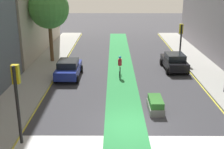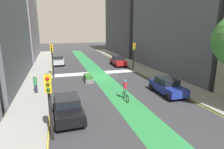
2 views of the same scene
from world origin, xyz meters
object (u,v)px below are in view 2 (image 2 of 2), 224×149
(pedestrian_sidewalk_right_a, at_px, (35,84))
(median_planter, at_px, (88,78))
(cyclist_in_lane, at_px, (125,89))
(traffic_signal_near_right, at_px, (52,54))
(traffic_signal_near_left, at_px, (134,52))
(car_red_left_near, at_px, (118,61))
(car_silver_right_near, at_px, (58,60))
(car_blue_left_far, at_px, (167,86))
(car_black_right_far, at_px, (68,107))
(traffic_signal_far_right, at_px, (49,95))

(pedestrian_sidewalk_right_a, bearing_deg, median_planter, -152.18)
(cyclist_in_lane, relative_size, median_planter, 0.92)
(traffic_signal_near_right, distance_m, traffic_signal_near_left, 11.35)
(car_red_left_near, bearing_deg, cyclist_in_lane, 73.70)
(car_silver_right_near, bearing_deg, traffic_signal_near_right, 84.97)
(traffic_signal_near_right, distance_m, median_planter, 5.69)
(traffic_signal_near_right, height_order, car_blue_left_far, traffic_signal_near_right)
(car_red_left_near, relative_size, car_black_right_far, 1.00)
(traffic_signal_near_right, xyz_separation_m, car_blue_left_far, (-10.46, 9.76, -2.19))
(traffic_signal_near_left, distance_m, car_black_right_far, 16.45)
(car_blue_left_far, xyz_separation_m, median_planter, (6.51, -6.58, -0.40))
(median_planter, bearing_deg, car_blue_left_far, 134.69)
(traffic_signal_near_left, bearing_deg, car_black_right_far, 50.68)
(traffic_signal_near_right, bearing_deg, car_silver_right_near, -95.03)
(car_silver_right_near, bearing_deg, median_planter, 104.74)
(traffic_signal_near_left, xyz_separation_m, car_silver_right_near, (10.56, -8.31, -2.09))
(cyclist_in_lane, distance_m, median_planter, 7.15)
(car_black_right_far, relative_size, pedestrian_sidewalk_right_a, 2.39)
(car_red_left_near, distance_m, pedestrian_sidewalk_right_a, 16.54)
(cyclist_in_lane, height_order, pedestrian_sidewalk_right_a, pedestrian_sidewalk_right_a)
(car_red_left_near, bearing_deg, traffic_signal_far_right, 61.97)
(traffic_signal_near_right, xyz_separation_m, traffic_signal_near_left, (-11.34, -0.56, -0.11))
(car_blue_left_far, distance_m, pedestrian_sidewalk_right_a, 12.60)
(pedestrian_sidewalk_right_a, relative_size, median_planter, 0.88)
(car_red_left_near, relative_size, car_blue_left_far, 1.01)
(car_red_left_near, height_order, car_blue_left_far, same)
(car_blue_left_far, bearing_deg, traffic_signal_near_left, -94.86)
(car_silver_right_near, bearing_deg, traffic_signal_far_right, 88.00)
(traffic_signal_near_left, distance_m, car_blue_left_far, 10.56)
(car_red_left_near, distance_m, car_blue_left_far, 14.92)
(car_red_left_near, relative_size, cyclist_in_lane, 2.29)
(pedestrian_sidewalk_right_a, bearing_deg, car_silver_right_near, -99.03)
(car_red_left_near, bearing_deg, traffic_signal_near_left, 100.15)
(traffic_signal_far_right, xyz_separation_m, car_black_right_far, (-1.04, -2.60, -1.93))
(car_black_right_far, bearing_deg, traffic_signal_far_right, 68.22)
(traffic_signal_far_right, xyz_separation_m, car_blue_left_far, (-10.50, -4.91, -1.93))
(car_red_left_near, relative_size, pedestrian_sidewalk_right_a, 2.39)
(traffic_signal_near_left, bearing_deg, car_blue_left_far, 85.14)
(traffic_signal_near_left, bearing_deg, car_red_left_near, -79.85)
(traffic_signal_near_left, distance_m, car_red_left_near, 5.12)
(traffic_signal_near_right, distance_m, traffic_signal_far_right, 14.67)
(car_black_right_far, bearing_deg, traffic_signal_near_right, -85.28)
(traffic_signal_near_right, bearing_deg, median_planter, 141.17)
(traffic_signal_near_left, relative_size, car_blue_left_far, 0.98)
(traffic_signal_near_right, bearing_deg, car_black_right_far, 94.72)
(traffic_signal_near_left, relative_size, car_red_left_near, 0.97)
(traffic_signal_far_right, distance_m, median_planter, 12.38)
(car_blue_left_far, relative_size, car_black_right_far, 0.99)
(car_blue_left_far, bearing_deg, cyclist_in_lane, 2.86)
(traffic_signal_near_right, bearing_deg, pedestrian_sidewalk_right_a, 75.32)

